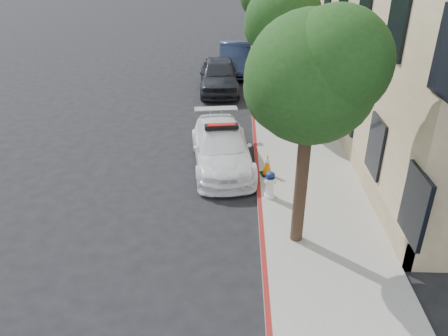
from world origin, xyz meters
TOP-DOWN VIEW (x-y plane):
  - ground at (0.00, 0.00)m, footprint 120.00×120.00m
  - sidewalk at (3.60, 10.00)m, footprint 3.20×50.00m
  - curb_strip at (2.06, 10.00)m, footprint 0.12×50.00m
  - tree_near at (2.93, -2.01)m, footprint 2.92×2.82m
  - tree_mid at (2.93, 5.99)m, footprint 2.77×2.64m
  - police_car at (0.87, 2.24)m, footprint 2.48×4.83m
  - parked_car_mid at (0.43, 10.55)m, footprint 2.19×4.82m
  - parked_car_far at (1.20, 13.97)m, footprint 2.05×5.07m
  - fire_hydrant at (2.35, -0.03)m, footprint 0.34×0.32m
  - traffic_cone at (2.35, 1.35)m, footprint 0.46×0.46m

SIDE VIEW (x-z plane):
  - ground at x=0.00m, z-range 0.00..0.00m
  - sidewalk at x=3.60m, z-range 0.00..0.15m
  - curb_strip at x=2.06m, z-range 0.00..0.15m
  - traffic_cone at x=2.35m, z-range 0.15..0.86m
  - fire_hydrant at x=2.35m, z-range 0.14..0.96m
  - police_car at x=0.87m, z-range -0.07..1.42m
  - parked_car_mid at x=0.43m, z-range 0.00..1.60m
  - parked_car_far at x=1.20m, z-range 0.00..1.64m
  - tree_mid at x=2.93m, z-range 1.45..6.88m
  - tree_near at x=2.93m, z-range 1.46..7.08m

